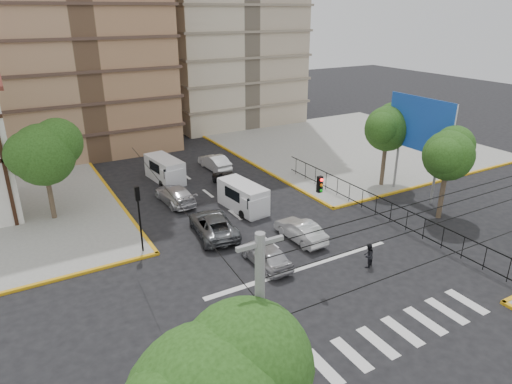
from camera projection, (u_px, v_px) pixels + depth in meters
ground at (315, 277)px, 26.56m from camera, size 160.00×160.00×0.00m
sidewalk_ne at (350, 146)px, 51.87m from camera, size 26.00×26.00×0.15m
crosswalk_stripes at (390, 337)px, 21.73m from camera, size 12.00×2.40×0.01m
stop_line at (303, 268)px, 27.52m from camera, size 13.00×0.40×0.01m
park_fence at (375, 216)px, 34.34m from camera, size 0.10×22.50×1.66m
billboard at (420, 126)px, 35.84m from camera, size 0.36×6.20×8.10m
tree_park_a at (449, 153)px, 32.37m from camera, size 4.41×3.60×6.83m
tree_park_c at (388, 127)px, 38.34m from camera, size 4.65×3.80×7.25m
tree_tudor at (44, 152)px, 31.98m from camera, size 5.39×4.40×7.43m
traffic_light_nw at (139, 208)px, 28.06m from camera, size 0.28×0.22×4.40m
traffic_light_hanging at (345, 195)px, 22.72m from camera, size 18.00×9.12×0.92m
utility_pole_sw at (260, 367)px, 13.38m from camera, size 1.40×0.28×9.00m
van_right_lane at (244, 198)px, 35.04m from camera, size 2.33×4.85×2.11m
van_left_lane at (166, 171)px, 40.94m from camera, size 2.40×4.94×2.14m
car_silver_front_left at (266, 255)px, 27.59m from camera, size 1.69×4.17×1.42m
car_white_front_right at (300, 231)px, 30.59m from camera, size 1.65×4.31×1.40m
car_grey_mid_left at (213, 224)px, 31.34m from camera, size 3.30×5.75×1.51m
car_silver_rear_left at (175, 194)px, 36.51m from camera, size 2.27×5.06×1.44m
car_darkgrey_mid_right at (227, 179)px, 39.93m from camera, size 1.95×4.23×1.40m
car_white_rear_right at (215, 162)px, 44.21m from camera, size 1.74×4.48×1.45m
pedestrian_crosswalk at (368, 255)px, 27.35m from camera, size 0.94×0.85×1.56m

